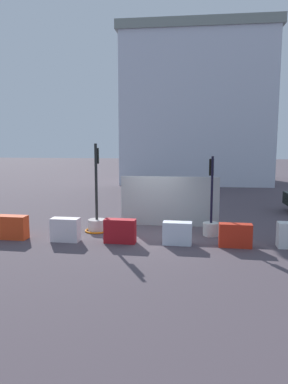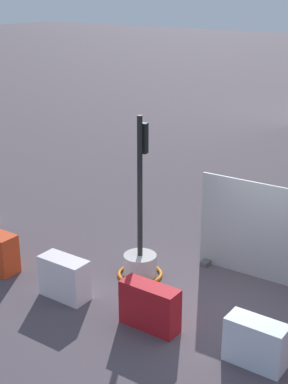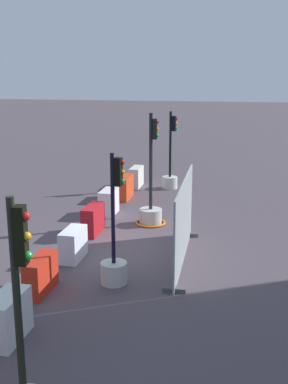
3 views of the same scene
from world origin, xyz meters
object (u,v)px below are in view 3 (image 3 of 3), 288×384
construction_barrier_0 (136,177)px  construction_barrier_2 (109,202)px  construction_barrier_4 (73,244)px  construction_barrier_5 (41,275)px  construction_barrier_3 (93,220)px  traffic_light_0 (170,173)px  traffic_light_1 (151,208)px  construction_barrier_6 (8,318)px  traffic_light_2 (114,259)px  construction_barrier_1 (124,187)px

construction_barrier_0 → construction_barrier_2: construction_barrier_2 is taller
construction_barrier_2 → construction_barrier_4: (3.92, 0.09, -0.02)m
construction_barrier_0 → construction_barrier_5: bearing=-0.8°
construction_barrier_5 → construction_barrier_3: bearing=179.6°
traffic_light_0 → construction_barrier_4: bearing=-10.4°
traffic_light_1 → construction_barrier_0: (-4.69, -1.39, -0.09)m
traffic_light_0 → construction_barrier_3: size_ratio=2.78×
construction_barrier_5 → construction_barrier_2: bearing=-180.0°
construction_barrier_0 → construction_barrier_4: construction_barrier_0 is taller
traffic_light_1 → construction_barrier_3: 1.92m
traffic_light_0 → traffic_light_1: bearing=-0.0°
construction_barrier_4 → construction_barrier_6: construction_barrier_6 is taller
traffic_light_0 → construction_barrier_0: traffic_light_0 is taller
traffic_light_0 → construction_barrier_3: traffic_light_0 is taller
construction_barrier_6 → traffic_light_1: bearing=168.9°
traffic_light_1 → construction_barrier_5: bearing=-16.7°
traffic_light_0 → construction_barrier_5: bearing=-8.9°
traffic_light_2 → construction_barrier_6: size_ratio=2.88×
construction_barrier_2 → construction_barrier_4: size_ratio=1.01×
construction_barrier_2 → construction_barrier_6: bearing=1.1°
traffic_light_1 → construction_barrier_1: traffic_light_1 is taller
construction_barrier_1 → construction_barrier_2: size_ratio=1.14×
traffic_light_2 → construction_barrier_0: traffic_light_2 is taller
traffic_light_1 → construction_barrier_5: traffic_light_1 is taller
construction_barrier_1 → construction_barrier_5: construction_barrier_1 is taller
traffic_light_2 → construction_barrier_1: bearing=-169.1°
traffic_light_0 → construction_barrier_6: (11.66, -1.37, -0.20)m
construction_barrier_2 → construction_barrier_3: (1.95, 0.03, 0.00)m
traffic_light_1 → construction_barrier_3: bearing=-51.2°
construction_barrier_1 → construction_barrier_3: (3.97, -0.03, -0.01)m
construction_barrier_2 → construction_barrier_3: 1.95m
construction_barrier_3 → construction_barrier_5: size_ratio=1.01×
construction_barrier_2 → construction_barrier_3: size_ratio=0.91×
construction_barrier_0 → construction_barrier_6: size_ratio=1.03×
traffic_light_1 → construction_barrier_3: size_ratio=3.10×
construction_barrier_3 → construction_barrier_6: 5.78m
construction_barrier_2 → construction_barrier_1: bearing=178.3°
traffic_light_0 → construction_barrier_5: size_ratio=2.82×
construction_barrier_2 → construction_barrier_6: (7.73, 0.15, 0.01)m
traffic_light_1 → construction_barrier_6: size_ratio=3.32×
traffic_light_2 → construction_barrier_3: 3.47m
construction_barrier_6 → construction_barrier_0: bearing=-179.9°
traffic_light_2 → traffic_light_1: bearing=178.8°
construction_barrier_1 → construction_barrier_2: 2.02m
traffic_light_0 → construction_barrier_3: 6.07m
traffic_light_2 → construction_barrier_0: bearing=-171.9°
construction_barrier_6 → construction_barrier_3: bearing=-178.8°
construction_barrier_3 → construction_barrier_2: bearing=-179.1°
traffic_light_2 → construction_barrier_0: 9.16m
construction_barrier_1 → construction_barrier_3: bearing=-0.4°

